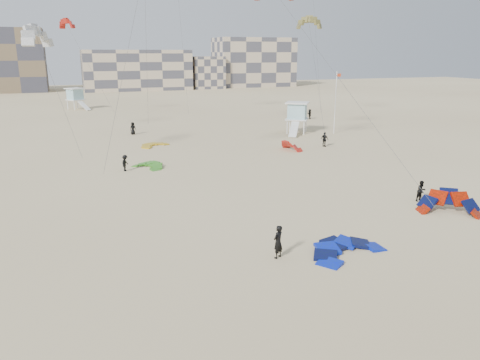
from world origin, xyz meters
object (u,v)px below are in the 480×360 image
object	(u,v)px
kite_ground_blue	(346,253)
kitesurfer_main	(278,242)
lifeguard_tower_near	(297,118)
kite_ground_orange	(448,213)

from	to	relation	value
kite_ground_blue	kitesurfer_main	world-z (taller)	kitesurfer_main
kite_ground_blue	lifeguard_tower_near	size ratio (longest dim) A/B	0.69
kite_ground_orange	lifeguard_tower_near	size ratio (longest dim) A/B	0.65
kite_ground_orange	kitesurfer_main	distance (m)	15.05
kite_ground_blue	kite_ground_orange	size ratio (longest dim) A/B	1.06
kitesurfer_main	kite_ground_orange	bearing A→B (deg)	159.18
kite_ground_blue	lifeguard_tower_near	xyz separation A→B (m)	(16.22, 38.56, 2.18)
kite_ground_blue	lifeguard_tower_near	world-z (taller)	lifeguard_tower_near
lifeguard_tower_near	kite_ground_orange	bearing A→B (deg)	-64.33
kite_ground_orange	kitesurfer_main	xyz separation A→B (m)	(-14.76, -2.76, 0.96)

